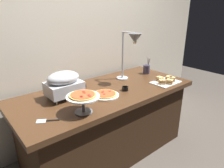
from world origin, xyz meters
name	(u,v)px	position (x,y,z in m)	size (l,w,h in m)	color
ground_plane	(107,150)	(0.00, 0.00, 0.00)	(8.00, 8.00, 0.00)	#4C443D
back_wall	(79,42)	(0.00, 0.50, 1.20)	(4.40, 0.04, 2.40)	beige
buffet_table	(107,122)	(0.00, 0.00, 0.39)	(1.90, 0.84, 0.76)	#422816
chafing_dish	(64,83)	(-0.42, 0.11, 0.91)	(0.32, 0.24, 0.26)	#B7BABF
heat_lamp	(132,44)	(0.38, 0.02, 1.20)	(0.15, 0.33, 0.56)	#B7BABF
pizza_plate_front	(105,94)	(-0.09, -0.11, 0.77)	(0.27, 0.27, 0.03)	white
pizza_plate_center	(83,98)	(-0.44, -0.26, 0.89)	(0.27, 0.27, 0.16)	#595B60
sandwich_platter	(166,81)	(0.67, -0.26, 0.78)	(0.32, 0.22, 0.06)	white
sauce_cup_near	(83,86)	(-0.15, 0.20, 0.78)	(0.06, 0.06, 0.04)	black
sauce_cup_far	(125,88)	(0.15, -0.13, 0.78)	(0.07, 0.07, 0.04)	black
utensil_holder	(146,69)	(0.76, 0.12, 0.82)	(0.08, 0.08, 0.22)	#383347
serving_spatula	(47,121)	(-0.73, -0.20, 0.76)	(0.16, 0.12, 0.01)	#B7BABF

